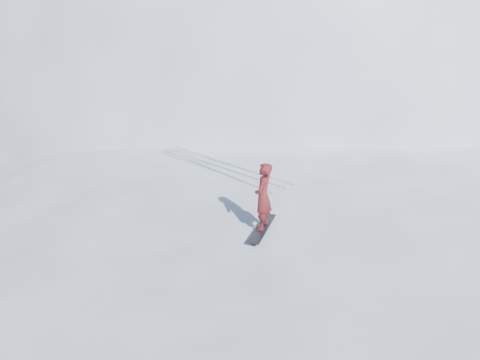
{
  "coord_description": "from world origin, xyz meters",
  "views": [
    {
      "loc": [
        -9.03,
        -7.03,
        8.29
      ],
      "look_at": [
        -2.33,
        1.66,
        3.5
      ],
      "focal_mm": 32.0,
      "sensor_mm": 36.0,
      "label": 1
    }
  ],
  "objects": [
    {
      "name": "board_tracks",
      "position": [
        -0.6,
        5.12,
        2.42
      ],
      "size": [
        1.83,
        5.96,
        0.04
      ],
      "color": "silver",
      "rests_on": "ground"
    },
    {
      "name": "snowboard",
      "position": [
        -2.33,
        0.66,
        2.41
      ],
      "size": [
        1.6,
        1.19,
        0.03
      ],
      "primitive_type": "cube",
      "rotation": [
        0.0,
        0.0,
        0.58
      ],
      "color": "black",
      "rests_on": "near_ridge"
    },
    {
      "name": "wind_bumps",
      "position": [
        -0.56,
        2.12,
        0.0
      ],
      "size": [
        16.0,
        14.4,
        1.0
      ],
      "color": "white",
      "rests_on": "ground"
    },
    {
      "name": "snowboarder",
      "position": [
        -2.33,
        0.66,
        3.37
      ],
      "size": [
        0.82,
        0.75,
        1.88
      ],
      "primitive_type": "imported",
      "rotation": [
        0.0,
        0.0,
        3.72
      ],
      "color": "maroon",
      "rests_on": "snowboard"
    },
    {
      "name": "summit_peak",
      "position": [
        22.0,
        26.0,
        0.0
      ],
      "size": [
        60.0,
        56.0,
        56.0
      ],
      "primitive_type": "ellipsoid",
      "color": "white",
      "rests_on": "ground"
    },
    {
      "name": "near_ridge",
      "position": [
        1.0,
        3.0,
        0.0
      ],
      "size": [
        36.0,
        28.0,
        4.8
      ],
      "primitive_type": "ellipsoid",
      "color": "white",
      "rests_on": "ground"
    },
    {
      "name": "ground",
      "position": [
        0.0,
        0.0,
        0.0
      ],
      "size": [
        400.0,
        400.0,
        0.0
      ],
      "primitive_type": "plane",
      "color": "white",
      "rests_on": "ground"
    },
    {
      "name": "peak_shoulder",
      "position": [
        10.0,
        20.0,
        0.0
      ],
      "size": [
        28.0,
        24.0,
        18.0
      ],
      "primitive_type": "ellipsoid",
      "color": "white",
      "rests_on": "ground"
    }
  ]
}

